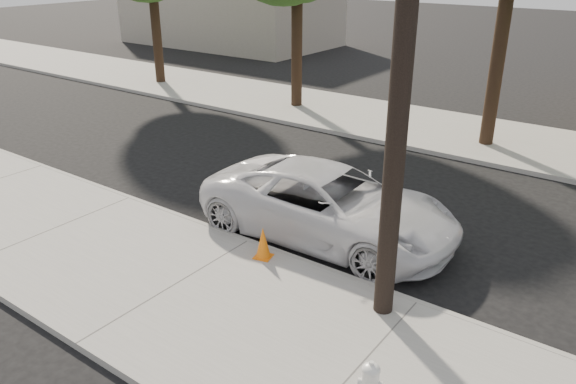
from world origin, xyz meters
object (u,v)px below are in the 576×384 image
object	(u,v)px
fire_hydrant	(370,384)
traffic_cone	(263,243)
utility_pole	(403,49)
police_cruiser	(329,204)

from	to	relation	value
fire_hydrant	traffic_cone	distance (m)	4.42
utility_pole	police_cruiser	distance (m)	5.00
utility_pole	police_cruiser	world-z (taller)	utility_pole
fire_hydrant	traffic_cone	bearing A→B (deg)	127.42
utility_pole	traffic_cone	xyz separation A→B (m)	(-2.87, 0.20, -4.22)
utility_pole	traffic_cone	bearing A→B (deg)	176.02
police_cruiser	fire_hydrant	distance (m)	5.31
police_cruiser	fire_hydrant	bearing A→B (deg)	-143.24
police_cruiser	fire_hydrant	xyz separation A→B (m)	(3.30, -4.15, -0.34)
traffic_cone	police_cruiser	bearing A→B (deg)	75.95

